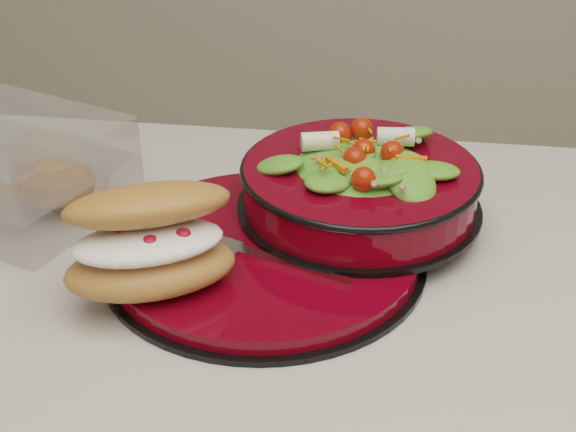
# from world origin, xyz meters

# --- Properties ---
(dinner_plate) EXTENTS (0.31, 0.31, 0.02)m
(dinner_plate) POSITION_xyz_m (-0.16, 0.07, 0.91)
(dinner_plate) COLOR black
(dinner_plate) RESTS_ON island_counter
(salad_bowl) EXTENTS (0.25, 0.25, 0.10)m
(salad_bowl) POSITION_xyz_m (-0.07, 0.15, 0.96)
(salad_bowl) COLOR black
(salad_bowl) RESTS_ON dinner_plate
(croissant) EXTENTS (0.17, 0.15, 0.09)m
(croissant) POSITION_xyz_m (-0.24, -0.01, 0.96)
(croissant) COLOR #C0753A
(croissant) RESTS_ON dinner_plate
(fork) EXTENTS (0.15, 0.07, 0.00)m
(fork) POSITION_xyz_m (-0.15, 0.04, 0.92)
(fork) COLOR silver
(fork) RESTS_ON dinner_plate
(pastry_box) EXTENTS (0.28, 0.24, 0.09)m
(pastry_box) POSITION_xyz_m (-0.45, 0.14, 0.94)
(pastry_box) COLOR white
(pastry_box) RESTS_ON island_counter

